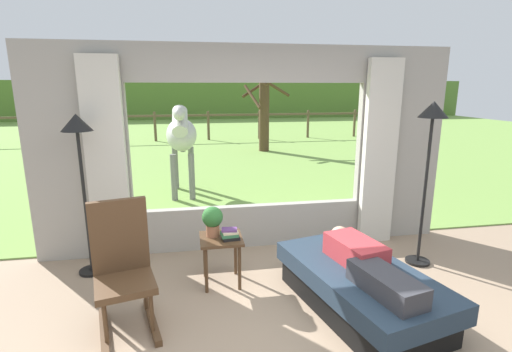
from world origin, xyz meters
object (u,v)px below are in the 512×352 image
(reclining_person, at_px, (364,261))
(recliner_sofa, at_px, (360,288))
(rocking_chair, at_px, (123,267))
(floor_lamp_left, at_px, (79,147))
(floor_lamp_right, at_px, (431,135))
(book_stack, at_px, (230,234))
(potted_plant, at_px, (213,219))
(pasture_tree, at_px, (263,110))
(side_table, at_px, (221,246))
(horse, at_px, (181,136))

(reclining_person, bearing_deg, recliner_sofa, 76.91)
(rocking_chair, distance_m, floor_lamp_left, 1.49)
(reclining_person, bearing_deg, floor_lamp_right, 23.93)
(rocking_chair, height_order, floor_lamp_left, floor_lamp_left)
(book_stack, relative_size, floor_lamp_right, 0.10)
(potted_plant, relative_size, floor_lamp_left, 0.18)
(floor_lamp_left, bearing_deg, potted_plant, -17.90)
(recliner_sofa, relative_size, floor_lamp_left, 1.04)
(floor_lamp_left, xyz_separation_m, pasture_tree, (3.48, 7.66, -0.11))
(floor_lamp_left, relative_size, pasture_tree, 0.64)
(reclining_person, height_order, side_table, reclining_person)
(potted_plant, height_order, floor_lamp_right, floor_lamp_right)
(rocking_chair, bearing_deg, reclining_person, -19.12)
(side_table, relative_size, floor_lamp_left, 0.29)
(floor_lamp_right, distance_m, pasture_tree, 8.09)
(rocking_chair, height_order, potted_plant, rocking_chair)
(recliner_sofa, distance_m, rocking_chair, 2.16)
(pasture_tree, bearing_deg, recliner_sofa, -95.23)
(recliner_sofa, relative_size, book_stack, 9.37)
(reclining_person, relative_size, rocking_chair, 1.27)
(recliner_sofa, bearing_deg, reclining_person, -103.09)
(floor_lamp_right, height_order, horse, floor_lamp_right)
(potted_plant, bearing_deg, rocking_chair, -142.17)
(floor_lamp_left, height_order, pasture_tree, pasture_tree)
(recliner_sofa, xyz_separation_m, reclining_person, (0.00, -0.05, 0.30))
(reclining_person, distance_m, horse, 4.59)
(potted_plant, bearing_deg, horse, 95.86)
(book_stack, bearing_deg, side_table, 144.86)
(potted_plant, distance_m, floor_lamp_right, 2.57)
(rocking_chair, xyz_separation_m, pasture_tree, (2.94, 8.73, 0.78))
(reclining_person, height_order, rocking_chair, rocking_chair)
(floor_lamp_right, relative_size, horse, 1.05)
(potted_plant, relative_size, book_stack, 1.61)
(side_table, distance_m, floor_lamp_right, 2.60)
(book_stack, bearing_deg, rocking_chair, -152.51)
(floor_lamp_right, bearing_deg, horse, 129.40)
(recliner_sofa, height_order, book_stack, book_stack)
(floor_lamp_right, height_order, pasture_tree, pasture_tree)
(rocking_chair, bearing_deg, pasture_tree, 57.62)
(side_table, bearing_deg, reclining_person, -32.00)
(side_table, bearing_deg, floor_lamp_left, 160.87)
(potted_plant, bearing_deg, reclining_person, -32.31)
(floor_lamp_right, bearing_deg, recliner_sofa, -144.60)
(recliner_sofa, relative_size, floor_lamp_right, 0.98)
(recliner_sofa, relative_size, side_table, 3.58)
(floor_lamp_right, bearing_deg, floor_lamp_left, 173.62)
(recliner_sofa, xyz_separation_m, horse, (-1.66, 4.18, 0.94))
(recliner_sofa, height_order, floor_lamp_right, floor_lamp_right)
(floor_lamp_left, xyz_separation_m, floor_lamp_right, (3.78, -0.42, 0.10))
(potted_plant, bearing_deg, book_stack, -35.98)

